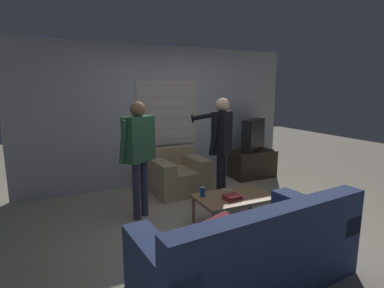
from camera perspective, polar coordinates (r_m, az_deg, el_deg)
The scene contains 12 objects.
ground_plane at distance 4.17m, azimuth 4.41°, elevation -14.92°, with size 16.00×16.00×0.00m, color #B2A893.
wall_back at distance 5.65m, azimuth -5.51°, elevation 5.25°, with size 5.20×0.08×2.55m.
couch_blue at distance 2.96m, azimuth 10.89°, elevation -19.70°, with size 2.12×1.14×0.85m.
armchair_beige at distance 5.33m, azimuth -2.87°, elevation -5.76°, with size 0.96×0.94×0.73m.
coffee_table at distance 4.06m, azimuth 8.09°, elevation -10.21°, with size 1.02×0.64×0.40m.
tv_stand at distance 6.26m, azimuth 11.40°, elevation -3.71°, with size 0.89×0.50×0.55m.
tv at distance 6.14m, azimuth 11.57°, elevation 1.66°, with size 0.74×0.58×0.64m.
person_left_standing at distance 4.12m, azimuth -10.18°, elevation -0.26°, with size 0.55×0.81×1.62m.
person_right_standing at distance 4.49m, azimuth 5.56°, elevation 0.95°, with size 0.48×0.82×1.66m.
book_stack at distance 3.91m, azimuth 7.67°, elevation -9.98°, with size 0.26×0.20×0.06m.
soda_can at distance 3.97m, azimuth 2.04°, elevation -9.08°, with size 0.07×0.07×0.13m.
spare_remote at distance 4.20m, azimuth 6.71°, elevation -8.77°, with size 0.12×0.12×0.02m.
Camera 1 is at (-1.86, -3.28, 1.78)m, focal length 28.00 mm.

